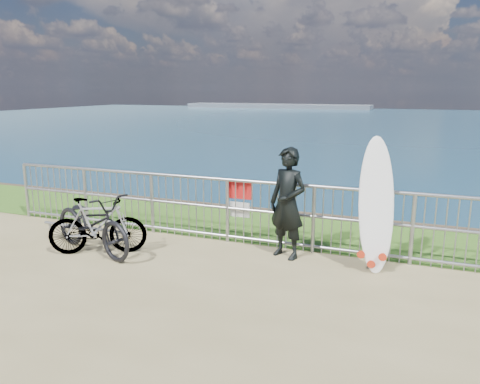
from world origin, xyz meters
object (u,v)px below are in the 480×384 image
at_px(bicycle_near, 92,223).
at_px(surfboard, 376,210).
at_px(surfer, 288,203).
at_px(bicycle_far, 97,226).

bearing_deg(bicycle_near, surfboard, -59.44).
xyz_separation_m(surfer, surfboard, (1.33, -0.04, 0.03)).
bearing_deg(bicycle_near, surfer, -53.60).
relative_size(surfer, surfboard, 0.89).
distance_m(surfer, bicycle_far, 3.06).
distance_m(surfboard, bicycle_near, 4.42).
xyz_separation_m(surfer, bicycle_near, (-2.98, -0.96, -0.37)).
distance_m(surfer, bicycle_near, 3.15).
height_order(bicycle_near, bicycle_far, bicycle_near).
bearing_deg(bicycle_near, bicycle_far, -74.09).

